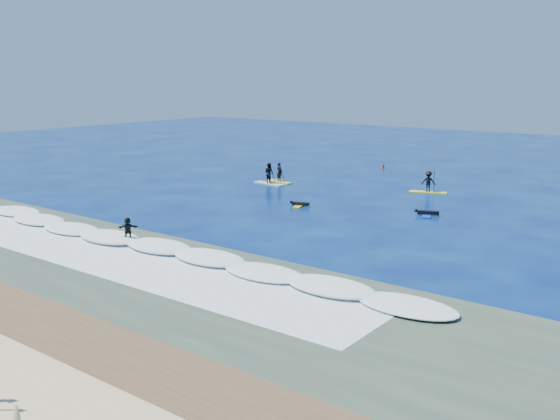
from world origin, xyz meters
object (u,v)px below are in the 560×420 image
Objects in this scene: sup_paddler_left at (279,175)px; prone_paddler_near at (300,205)px; prone_paddler_far at (427,213)px; wave_surfer at (128,230)px; sup_paddler_right at (428,183)px; sup_paddler_center at (269,175)px; marker_buoy at (383,166)px.

sup_paddler_left is 11.42m from prone_paddler_near.
prone_paddler_near is 0.89× the size of prone_paddler_far.
wave_surfer reaches higher than prone_paddler_far.
sup_paddler_right reaches higher than sup_paddler_left.
sup_paddler_center is at bearing 32.91° from prone_paddler_near.
marker_buoy is at bearing 84.10° from sup_paddler_center.
wave_surfer is (-7.61, -26.82, -0.04)m from sup_paddler_right.
sup_paddler_right is 1.41× the size of prone_paddler_far.
sup_paddler_right reaches higher than marker_buoy.
sup_paddler_right is 27.87m from wave_surfer.
marker_buoy is (-10.20, 10.93, -0.61)m from sup_paddler_right.
marker_buoy is at bearing 48.93° from wave_surfer.
prone_paddler_near is (-5.65, -11.47, -0.73)m from sup_paddler_right.
sup_paddler_center is (-0.13, -1.43, 0.19)m from sup_paddler_left.
sup_paddler_left is 1.45m from sup_paddler_center.
sup_paddler_left is 1.56× the size of prone_paddler_near.
marker_buoy is (-2.59, 37.74, -0.58)m from wave_surfer.
sup_paddler_left is 14.82m from marker_buoy.
sup_paddler_right is 1.78× the size of wave_surfer.
prone_paddler_near is at bearing 37.72° from wave_surfer.
wave_surfer is 3.09× the size of marker_buoy.
marker_buoy is at bearing -6.92° from prone_paddler_near.
sup_paddler_right is 14.96m from marker_buoy.
sup_paddler_center is 22.81m from wave_surfer.
sup_paddler_left reaches higher than marker_buoy.
sup_paddler_center is 17.99m from prone_paddler_far.
prone_paddler_far is (17.60, -3.62, -0.71)m from sup_paddler_center.
prone_paddler_near is 15.48m from wave_surfer.
marker_buoy reaches higher than prone_paddler_far.
sup_paddler_right is 5.50× the size of marker_buoy.
prone_paddler_near is at bearing -134.83° from sup_paddler_right.
sup_paddler_left is at bearing 51.25° from prone_paddler_far.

